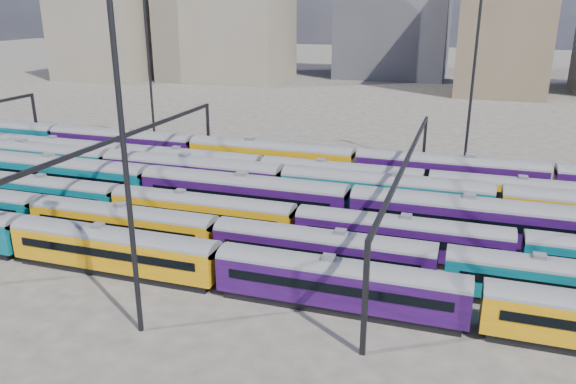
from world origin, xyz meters
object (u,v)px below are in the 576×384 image
(rake_0, at_px, (339,279))
(mast_2, at_px, (122,131))
(rake_1, at_px, (217,233))
(rake_2, at_px, (401,233))

(rake_0, bearing_deg, mast_2, -150.26)
(rake_1, height_order, rake_2, rake_2)
(rake_0, relative_size, mast_2, 5.17)
(rake_1, relative_size, mast_2, 4.41)
(rake_2, distance_m, mast_2, 25.67)
(rake_0, distance_m, mast_2, 18.22)
(rake_0, xyz_separation_m, mast_2, (-12.25, -7.00, 11.53))
(rake_1, xyz_separation_m, mast_2, (-0.20, -12.00, 11.54))
(mast_2, bearing_deg, rake_0, 29.74)
(rake_0, relative_size, rake_1, 1.17)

